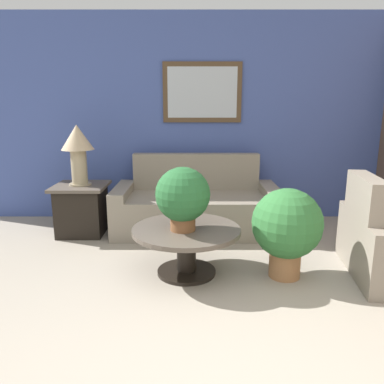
{
  "coord_description": "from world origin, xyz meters",
  "views": [
    {
      "loc": [
        -0.21,
        -1.51,
        1.49
      ],
      "look_at": [
        -0.21,
        2.3,
        0.59
      ],
      "focal_mm": 35.0,
      "sensor_mm": 36.0,
      "label": 1
    }
  ],
  "objects_px": {
    "table_lamp": "(78,146)",
    "potted_plant_floor": "(287,227)",
    "couch_main": "(196,207)",
    "side_table": "(82,209)",
    "potted_plant_on_table": "(183,196)",
    "coffee_table": "(186,240)"
  },
  "relations": [
    {
      "from": "couch_main",
      "to": "potted_plant_floor",
      "type": "xyz_separation_m",
      "value": [
        0.77,
        -1.27,
        0.17
      ]
    },
    {
      "from": "coffee_table",
      "to": "side_table",
      "type": "xyz_separation_m",
      "value": [
        -1.24,
        1.09,
        -0.01
      ]
    },
    {
      "from": "table_lamp",
      "to": "potted_plant_on_table",
      "type": "distance_m",
      "value": 1.69
    },
    {
      "from": "side_table",
      "to": "potted_plant_on_table",
      "type": "xyz_separation_m",
      "value": [
        1.21,
        -1.14,
        0.43
      ]
    },
    {
      "from": "side_table",
      "to": "potted_plant_on_table",
      "type": "distance_m",
      "value": 1.72
    },
    {
      "from": "potted_plant_floor",
      "to": "couch_main",
      "type": "bearing_deg",
      "value": 121.05
    },
    {
      "from": "couch_main",
      "to": "potted_plant_floor",
      "type": "distance_m",
      "value": 1.49
    },
    {
      "from": "coffee_table",
      "to": "side_table",
      "type": "distance_m",
      "value": 1.65
    },
    {
      "from": "table_lamp",
      "to": "potted_plant_floor",
      "type": "relative_size",
      "value": 0.86
    },
    {
      "from": "potted_plant_on_table",
      "to": "couch_main",
      "type": "bearing_deg",
      "value": 84.09
    },
    {
      "from": "couch_main",
      "to": "coffee_table",
      "type": "height_order",
      "value": "couch_main"
    },
    {
      "from": "coffee_table",
      "to": "side_table",
      "type": "relative_size",
      "value": 1.6
    },
    {
      "from": "side_table",
      "to": "table_lamp",
      "type": "xyz_separation_m",
      "value": [
        -0.0,
        0.0,
        0.74
      ]
    },
    {
      "from": "coffee_table",
      "to": "table_lamp",
      "type": "distance_m",
      "value": 1.8
    },
    {
      "from": "potted_plant_on_table",
      "to": "potted_plant_floor",
      "type": "distance_m",
      "value": 0.93
    },
    {
      "from": "couch_main",
      "to": "table_lamp",
      "type": "relative_size",
      "value": 2.82
    },
    {
      "from": "coffee_table",
      "to": "potted_plant_on_table",
      "type": "height_order",
      "value": "potted_plant_on_table"
    },
    {
      "from": "couch_main",
      "to": "potted_plant_on_table",
      "type": "xyz_separation_m",
      "value": [
        -0.13,
        -1.26,
        0.44
      ]
    },
    {
      "from": "table_lamp",
      "to": "potted_plant_floor",
      "type": "xyz_separation_m",
      "value": [
        2.1,
        -1.15,
        -0.57
      ]
    },
    {
      "from": "table_lamp",
      "to": "potted_plant_floor",
      "type": "distance_m",
      "value": 2.47
    },
    {
      "from": "side_table",
      "to": "table_lamp",
      "type": "relative_size",
      "value": 0.87
    },
    {
      "from": "couch_main",
      "to": "table_lamp",
      "type": "xyz_separation_m",
      "value": [
        -1.34,
        -0.12,
        0.75
      ]
    }
  ]
}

